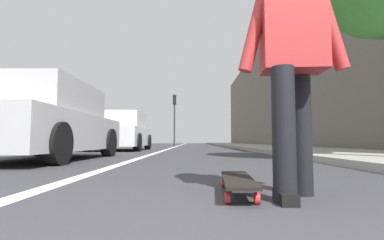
% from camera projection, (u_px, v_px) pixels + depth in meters
% --- Properties ---
extents(ground_plane, '(80.00, 80.00, 0.00)m').
position_uv_depth(ground_plane, '(196.00, 151.00, 10.39)').
color(ground_plane, '#38383D').
extents(lane_stripe_white, '(52.00, 0.16, 0.01)m').
position_uv_depth(lane_stripe_white, '(177.00, 146.00, 20.37)').
color(lane_stripe_white, silver).
rests_on(lane_stripe_white, ground).
extents(sidewalk_curb, '(52.00, 3.20, 0.11)m').
position_uv_depth(sidewalk_curb, '(251.00, 146.00, 18.36)').
color(sidewalk_curb, '#9E9B93').
rests_on(sidewalk_curb, ground).
extents(building_facade, '(40.00, 1.20, 8.65)m').
position_uv_depth(building_facade, '(271.00, 91.00, 22.65)').
color(building_facade, '#6E655A').
rests_on(building_facade, ground).
extents(skateboard, '(0.85, 0.26, 0.11)m').
position_uv_depth(skateboard, '(238.00, 181.00, 1.96)').
color(skateboard, red).
rests_on(skateboard, ground).
extents(skater_person, '(0.45, 0.72, 1.64)m').
position_uv_depth(skater_person, '(292.00, 54.00, 1.87)').
color(skater_person, black).
rests_on(skater_person, ground).
extents(parked_car_near, '(4.16, 1.89, 1.49)m').
position_uv_depth(parked_car_near, '(47.00, 123.00, 5.60)').
color(parked_car_near, '#B7B7BC').
rests_on(parked_car_near, ground).
extents(parked_car_mid, '(4.04, 2.02, 1.49)m').
position_uv_depth(parked_car_mid, '(121.00, 132.00, 11.36)').
color(parked_car_mid, silver).
rests_on(parked_car_mid, ground).
extents(traffic_light, '(0.33, 0.28, 4.19)m').
position_uv_depth(traffic_light, '(174.00, 110.00, 23.56)').
color(traffic_light, '#2D2D2D').
rests_on(traffic_light, ground).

